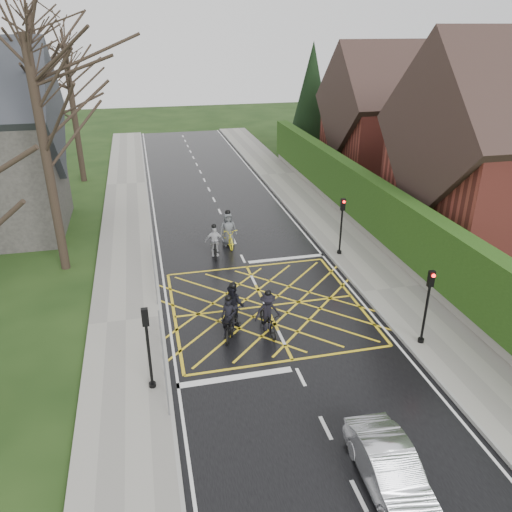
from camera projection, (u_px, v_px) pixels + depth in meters
name	position (u px, v px, depth m)	size (l,w,h in m)	color
ground	(266.00, 306.00, 21.96)	(120.00, 120.00, 0.00)	black
road	(266.00, 306.00, 21.96)	(9.00, 80.00, 0.01)	black
sidewalk_right	(391.00, 290.00, 23.17)	(3.00, 80.00, 0.15)	gray
sidewalk_left	(126.00, 321.00, 20.70)	(3.00, 80.00, 0.15)	gray
stone_wall	(371.00, 233.00, 28.71)	(0.50, 38.00, 0.70)	slate
hedge	(374.00, 204.00, 27.97)	(0.90, 38.00, 2.80)	#1B390F
house_far	(393.00, 121.00, 39.04)	(9.80, 8.80, 10.30)	maroon
conifer	(311.00, 100.00, 45.01)	(4.60, 4.60, 10.00)	black
tree_near	(37.00, 108.00, 22.06)	(9.24, 9.24, 11.44)	black
tree_mid	(39.00, 75.00, 28.60)	(10.08, 10.08, 12.48)	black
tree_far	(70.00, 85.00, 36.42)	(8.40, 8.40, 10.40)	black
railing_south	(163.00, 352.00, 17.59)	(0.05, 5.04, 1.03)	slate
railing_north	(153.00, 262.00, 24.20)	(0.05, 6.04, 1.03)	slate
traffic_light_ne	(341.00, 227.00, 26.01)	(0.24, 0.31, 3.21)	black
traffic_light_se	(426.00, 308.00, 18.60)	(0.24, 0.31, 3.21)	black
traffic_light_sw	(149.00, 349.00, 16.24)	(0.24, 0.31, 3.21)	black
cyclist_rear	(229.00, 323.00, 19.66)	(1.11, 1.95, 1.80)	black
cyclist_back	(234.00, 311.00, 20.12)	(1.19, 2.13, 2.06)	black
cyclist_mid	(268.00, 316.00, 19.93)	(1.14, 1.94, 1.84)	black
cyclist_front	(215.00, 244.00, 26.44)	(1.01, 1.85, 1.81)	black
cyclist_lead	(228.00, 233.00, 27.70)	(0.95, 2.17, 2.08)	yellow
car	(390.00, 470.00, 13.14)	(1.30, 3.72, 1.23)	silver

